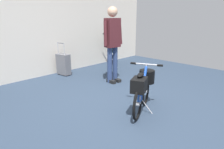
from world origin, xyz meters
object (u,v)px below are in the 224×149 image
(visitor_near_wall, at_px, (113,40))
(rolling_suitcase, at_px, (63,64))
(folding_bike_foreground, at_px, (143,87))
(display_bike_left, at_px, (112,52))

(visitor_near_wall, bearing_deg, rolling_suitcase, 109.95)
(folding_bike_foreground, distance_m, display_bike_left, 2.99)
(visitor_near_wall, relative_size, rolling_suitcase, 2.01)
(folding_bike_foreground, xyz_separation_m, display_bike_left, (1.76, 2.41, 0.04))
(display_bike_left, height_order, visitor_near_wall, visitor_near_wall)
(visitor_near_wall, bearing_deg, folding_bike_foreground, -117.99)
(folding_bike_foreground, relative_size, rolling_suitcase, 1.18)
(display_bike_left, relative_size, rolling_suitcase, 1.27)
(folding_bike_foreground, xyz_separation_m, rolling_suitcase, (0.27, 2.67, -0.12))
(display_bike_left, bearing_deg, visitor_near_wall, -134.90)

